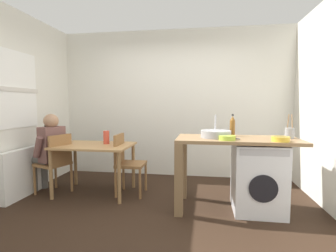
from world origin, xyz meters
name	(u,v)px	position (x,y,z in m)	size (l,w,h in m)	color
ground_plane	(156,214)	(0.00, 0.00, 0.00)	(5.46, 5.46, 0.00)	black
wall_back	(174,104)	(0.00, 1.75, 1.35)	(4.60, 0.10, 2.70)	silver
radiator	(23,173)	(-2.02, 0.30, 0.35)	(0.10, 0.80, 0.70)	white
dining_table	(94,151)	(-1.05, 0.58, 0.64)	(1.10, 0.76, 0.74)	tan
chair_person_seat	(56,161)	(-1.60, 0.46, 0.51)	(0.51, 0.51, 0.90)	olive
chair_opposite	(126,160)	(-0.57, 0.63, 0.51)	(0.41, 0.41, 0.90)	olive
seated_person	(48,149)	(-1.75, 0.51, 0.67)	(0.56, 0.54, 1.20)	#595651
kitchen_counter	(220,150)	(0.77, 0.30, 0.76)	(1.50, 0.68, 0.92)	olive
washing_machine	(258,177)	(1.25, 0.30, 0.43)	(0.60, 0.61, 0.86)	silver
sink_basin	(216,134)	(0.72, 0.30, 0.97)	(0.38, 0.38, 0.09)	#9EA0A5
tap	(215,125)	(0.72, 0.48, 1.06)	(0.02, 0.02, 0.28)	#B2B2B7
bottle_tall_green	(232,126)	(0.94, 0.47, 1.05)	(0.07, 0.07, 0.29)	brown
mixing_bowl	(227,137)	(0.84, 0.10, 0.95)	(0.20, 0.20, 0.05)	#A8C63D
utensil_crock	(289,133)	(1.61, 0.35, 0.99)	(0.11, 0.11, 0.30)	gray
colander	(281,139)	(1.43, 0.08, 0.95)	(0.20, 0.20, 0.06)	gold
vase	(106,137)	(-0.90, 0.68, 0.84)	(0.09, 0.09, 0.20)	#D84C38
scissors	(234,139)	(0.93, 0.20, 0.92)	(0.15, 0.06, 0.01)	#B2B2B7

